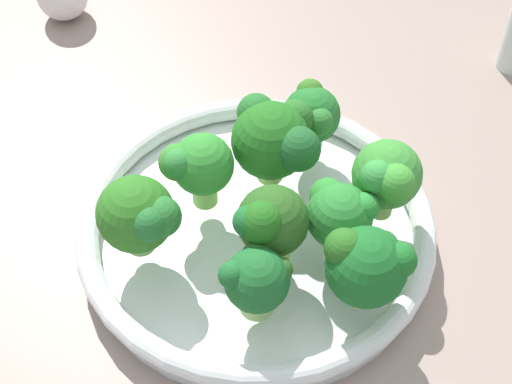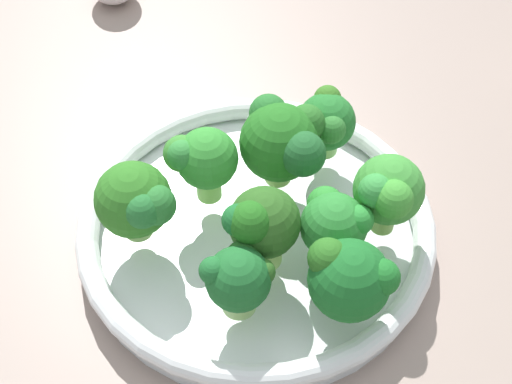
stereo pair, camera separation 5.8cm
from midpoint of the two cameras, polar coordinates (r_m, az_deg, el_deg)
The scene contains 11 objects.
ground_plane at distance 65.00cm, azimuth -0.23°, elevation -2.98°, with size 130.00×130.00×2.50cm, color gray.
bowl at distance 61.37cm, azimuth 2.69°, elevation -2.96°, with size 28.41×28.41×3.31cm.
broccoli_floret_0 at distance 57.10cm, azimuth 12.64°, elevation -0.17°, with size 5.31×6.17×7.17cm.
broccoli_floret_1 at distance 55.90cm, azimuth 8.76°, elevation -2.52°, with size 5.25×5.47×5.88cm.
broccoli_floret_2 at distance 52.66cm, azimuth 1.84°, elevation -6.59°, with size 5.19×4.99×5.70cm.
broccoli_floret_3 at distance 59.71cm, azimuth 4.79°, elevation 3.70°, with size 6.72×6.89×7.29cm.
broccoli_floret_4 at distance 56.33cm, azimuth -5.98°, elevation -0.92°, with size 6.25×5.99×6.65cm.
broccoli_floret_5 at distance 58.24cm, azimuth -1.25°, elevation 2.25°, with size 5.74×4.82×6.70cm.
broccoli_floret_6 at distance 54.13cm, azimuth 3.42°, elevation -2.62°, with size 5.57×5.27×7.24cm.
broccoli_floret_7 at distance 62.95cm, azimuth 7.92°, elevation 5.04°, with size 4.77×5.31×5.71cm.
broccoli_floret_8 at distance 52.61cm, azimuth 10.10°, elevation -6.56°, with size 6.21×5.73×6.80cm.
Camera 2 is at (4.44, -39.69, 50.30)cm, focal length 53.95 mm.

